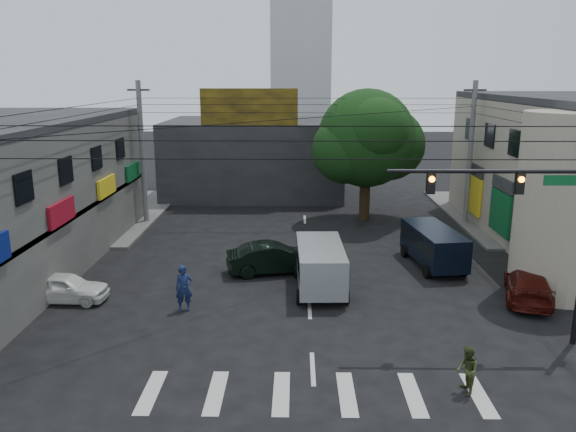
{
  "coord_description": "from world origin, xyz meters",
  "views": [
    {
      "loc": [
        -0.55,
        -19.81,
        9.4
      ],
      "look_at": [
        -0.93,
        4.0,
        3.48
      ],
      "focal_mm": 35.0,
      "sensor_mm": 36.0,
      "label": 1
    }
  ],
  "objects_px": {
    "pedestrian_olive": "(467,370)",
    "street_tree": "(367,139)",
    "traffic_gantry": "(541,214)",
    "maroon_sedan": "(528,285)",
    "dark_sedan": "(273,258)",
    "traffic_officer": "(184,288)",
    "utility_pole_far_right": "(470,154)",
    "silver_minivan": "(320,268)",
    "utility_pole_far_left": "(142,154)",
    "white_compact": "(64,287)",
    "navy_van": "(433,248)"
  },
  "relations": [
    {
      "from": "traffic_gantry",
      "to": "traffic_officer",
      "type": "height_order",
      "value": "traffic_gantry"
    },
    {
      "from": "navy_van",
      "to": "traffic_officer",
      "type": "distance_m",
      "value": 12.94
    },
    {
      "from": "traffic_gantry",
      "to": "white_compact",
      "type": "bearing_deg",
      "value": 168.85
    },
    {
      "from": "maroon_sedan",
      "to": "silver_minivan",
      "type": "relative_size",
      "value": 1.01
    },
    {
      "from": "traffic_gantry",
      "to": "dark_sedan",
      "type": "height_order",
      "value": "traffic_gantry"
    },
    {
      "from": "street_tree",
      "to": "navy_van",
      "type": "xyz_separation_m",
      "value": [
        2.39,
        -9.47,
        -4.49
      ]
    },
    {
      "from": "dark_sedan",
      "to": "traffic_officer",
      "type": "distance_m",
      "value": 5.85
    },
    {
      "from": "maroon_sedan",
      "to": "navy_van",
      "type": "relative_size",
      "value": 0.96
    },
    {
      "from": "navy_van",
      "to": "traffic_officer",
      "type": "bearing_deg",
      "value": 108.74
    },
    {
      "from": "dark_sedan",
      "to": "maroon_sedan",
      "type": "relative_size",
      "value": 0.97
    },
    {
      "from": "navy_van",
      "to": "utility_pole_far_right",
      "type": "bearing_deg",
      "value": -33.9
    },
    {
      "from": "white_compact",
      "to": "pedestrian_olive",
      "type": "bearing_deg",
      "value": -112.83
    },
    {
      "from": "utility_pole_far_left",
      "to": "maroon_sedan",
      "type": "xyz_separation_m",
      "value": [
        19.97,
        -12.89,
        -3.94
      ]
    },
    {
      "from": "traffic_officer",
      "to": "street_tree",
      "type": "bearing_deg",
      "value": 42.64
    },
    {
      "from": "silver_minivan",
      "to": "traffic_officer",
      "type": "xyz_separation_m",
      "value": [
        -5.69,
        -2.45,
        -0.06
      ]
    },
    {
      "from": "navy_van",
      "to": "traffic_officer",
      "type": "height_order",
      "value": "navy_van"
    },
    {
      "from": "dark_sedan",
      "to": "pedestrian_olive",
      "type": "xyz_separation_m",
      "value": [
        6.32,
        -10.79,
        0.02
      ]
    },
    {
      "from": "dark_sedan",
      "to": "pedestrian_olive",
      "type": "relative_size",
      "value": 3.11
    },
    {
      "from": "silver_minivan",
      "to": "white_compact",
      "type": "bearing_deg",
      "value": 96.26
    },
    {
      "from": "traffic_officer",
      "to": "dark_sedan",
      "type": "bearing_deg",
      "value": 37.09
    },
    {
      "from": "utility_pole_far_left",
      "to": "white_compact",
      "type": "relative_size",
      "value": 2.45
    },
    {
      "from": "traffic_gantry",
      "to": "white_compact",
      "type": "distance_m",
      "value": 19.14
    },
    {
      "from": "street_tree",
      "to": "utility_pole_far_left",
      "type": "bearing_deg",
      "value": -176.05
    },
    {
      "from": "maroon_sedan",
      "to": "navy_van",
      "type": "height_order",
      "value": "navy_van"
    },
    {
      "from": "maroon_sedan",
      "to": "dark_sedan",
      "type": "bearing_deg",
      "value": 1.52
    },
    {
      "from": "utility_pole_far_left",
      "to": "street_tree",
      "type": "bearing_deg",
      "value": 3.95
    },
    {
      "from": "street_tree",
      "to": "maroon_sedan",
      "type": "bearing_deg",
      "value": -68.51
    },
    {
      "from": "traffic_gantry",
      "to": "maroon_sedan",
      "type": "bearing_deg",
      "value": 68.21
    },
    {
      "from": "utility_pole_far_left",
      "to": "pedestrian_olive",
      "type": "relative_size",
      "value": 6.03
    },
    {
      "from": "navy_van",
      "to": "traffic_gantry",
      "type": "bearing_deg",
      "value": -178.49
    },
    {
      "from": "street_tree",
      "to": "silver_minivan",
      "type": "xyz_separation_m",
      "value": [
        -3.48,
        -12.85,
        -4.44
      ]
    },
    {
      "from": "dark_sedan",
      "to": "maroon_sedan",
      "type": "bearing_deg",
      "value": -118.75
    },
    {
      "from": "utility_pole_far_left",
      "to": "utility_pole_far_right",
      "type": "xyz_separation_m",
      "value": [
        21.0,
        0.0,
        0.0
      ]
    },
    {
      "from": "white_compact",
      "to": "maroon_sedan",
      "type": "height_order",
      "value": "maroon_sedan"
    },
    {
      "from": "navy_van",
      "to": "utility_pole_far_left",
      "type": "bearing_deg",
      "value": 55.36
    },
    {
      "from": "street_tree",
      "to": "white_compact",
      "type": "distance_m",
      "value": 21.0
    },
    {
      "from": "street_tree",
      "to": "traffic_officer",
      "type": "bearing_deg",
      "value": -120.93
    },
    {
      "from": "utility_pole_far_right",
      "to": "silver_minivan",
      "type": "relative_size",
      "value": 1.89
    },
    {
      "from": "utility_pole_far_right",
      "to": "pedestrian_olive",
      "type": "bearing_deg",
      "value": -106.06
    },
    {
      "from": "street_tree",
      "to": "dark_sedan",
      "type": "distance_m",
      "value": 12.92
    },
    {
      "from": "street_tree",
      "to": "maroon_sedan",
      "type": "relative_size",
      "value": 1.77
    },
    {
      "from": "white_compact",
      "to": "pedestrian_olive",
      "type": "xyz_separation_m",
      "value": [
        15.13,
        -6.99,
        0.13
      ]
    },
    {
      "from": "silver_minivan",
      "to": "maroon_sedan",
      "type": "bearing_deg",
      "value": -98.37
    },
    {
      "from": "pedestrian_olive",
      "to": "utility_pole_far_right",
      "type": "bearing_deg",
      "value": 162.97
    },
    {
      "from": "traffic_gantry",
      "to": "maroon_sedan",
      "type": "distance_m",
      "value": 6.08
    },
    {
      "from": "utility_pole_far_left",
      "to": "navy_van",
      "type": "relative_size",
      "value": 1.8
    },
    {
      "from": "maroon_sedan",
      "to": "navy_van",
      "type": "xyz_separation_m",
      "value": [
        -3.08,
        4.42,
        0.32
      ]
    },
    {
      "from": "pedestrian_olive",
      "to": "street_tree",
      "type": "bearing_deg",
      "value": -179.28
    },
    {
      "from": "dark_sedan",
      "to": "traffic_officer",
      "type": "height_order",
      "value": "traffic_officer"
    },
    {
      "from": "traffic_gantry",
      "to": "white_compact",
      "type": "height_order",
      "value": "traffic_gantry"
    }
  ]
}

